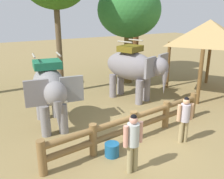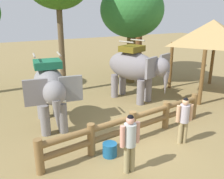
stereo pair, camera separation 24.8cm
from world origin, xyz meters
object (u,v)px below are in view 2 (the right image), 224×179
Objects in this scene: elephant_center at (135,68)px; tree_deep_back at (132,11)px; tourist_man_in_blue at (184,117)px; elephant_near_left at (50,88)px; log_fence at (132,124)px; feed_bucket at (110,150)px; thatched_shelter at (212,33)px; tourist_woman_in_black at (130,140)px; tree_far_right at (140,3)px.

elephant_center is 0.60× the size of tree_deep_back.
tourist_man_in_blue is 8.06m from tree_deep_back.
tree_deep_back is at bearing 61.94° from elephant_center.
log_fence is at bearing -46.19° from elephant_near_left.
tourist_man_in_blue is 2.65m from feed_bucket.
thatched_shelter is at bearing 21.63° from log_fence.
tourist_woman_in_black is at bearing -72.71° from elephant_near_left.
elephant_near_left is at bearing -147.03° from tree_deep_back.
tourist_woman_in_black is at bearing -121.99° from tree_deep_back.
tourist_woman_in_black is 8.49m from thatched_shelter.
elephant_center is at bearing -118.06° from tree_deep_back.
tourist_woman_in_black is at bearing -168.37° from tourist_man_in_blue.
tourist_woman_in_black is at bearing -82.70° from feed_bucket.
thatched_shelter is 4.51m from tree_deep_back.
feed_bucket is at bearing 169.84° from tourist_man_in_blue.
log_fence is 1.53× the size of thatched_shelter.
log_fence is at bearing -121.26° from tree_deep_back.
thatched_shelter is at bearing 22.04° from feed_bucket.
feed_bucket is at bearing -126.23° from tree_deep_back.
tourist_man_in_blue is 0.37× the size of thatched_shelter.
log_fence reaches higher than feed_bucket.
log_fence is 3.86× the size of tourist_woman_in_black.
elephant_near_left reaches higher than feed_bucket.
tree_deep_back is 13.01× the size of feed_bucket.
elephant_near_left is at bearing -166.40° from elephant_center.
tree_deep_back is (3.67, 6.04, 3.60)m from log_fence.
tree_far_right is at bearing 96.27° from thatched_shelter.
tree_far_right is at bearing 36.98° from elephant_near_left.
tree_deep_back is at bearing 32.97° from elephant_near_left.
tourist_woman_in_black is at bearing -124.64° from tree_far_right.
thatched_shelter is 5.88m from tree_far_right.
elephant_center is at bearing 56.26° from log_fence.
log_fence is 10.66m from tree_far_right.
tree_far_right is 1.04× the size of tree_deep_back.
thatched_shelter is 8.45m from feed_bucket.
elephant_near_left is at bearing 107.29° from tourist_woman_in_black.
log_fence is 3.28m from elephant_near_left.
log_fence is 1.71m from tourist_man_in_blue.
elephant_center is at bearing 78.91° from tourist_man_in_blue.
feed_bucket is (-4.80, -6.56, -3.99)m from tree_deep_back.
tree_deep_back reaches higher than thatched_shelter.
thatched_shelter reaches higher than log_fence.
feed_bucket is at bearing -69.52° from elephant_near_left.
tree_far_right is at bearing 55.40° from log_fence.
tree_far_right is (7.75, 5.84, 3.15)m from elephant_near_left.
tourist_woman_in_black is at bearing -124.87° from log_fence.
tree_far_right reaches higher than tourist_man_in_blue.
thatched_shelter is at bearing -83.73° from tree_far_right.
feed_bucket is (-6.72, -8.61, -4.51)m from tree_far_right.
elephant_center is (4.38, 1.06, 0.07)m from elephant_near_left.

